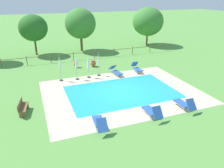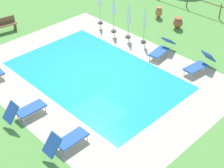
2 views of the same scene
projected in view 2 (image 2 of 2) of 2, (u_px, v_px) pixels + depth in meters
name	position (u px, v px, depth m)	size (l,w,h in m)	color
ground_plane	(96.00, 75.00, 17.21)	(160.00, 160.00, 0.00)	#599342
pool_deck_paving	(96.00, 75.00, 17.21)	(12.49, 9.38, 0.01)	beige
swimming_pool_water	(96.00, 75.00, 17.21)	(8.74, 5.62, 0.01)	#23A8C1
pool_coping_rim	(96.00, 75.00, 17.20)	(9.22, 6.10, 0.01)	beige
sun_lounger_north_near_steps	(25.00, 110.00, 14.36)	(0.62, 1.86, 0.99)	#2856A8
sun_lounger_north_mid	(66.00, 141.00, 12.89)	(0.62, 1.87, 0.98)	#2856A8
sun_lounger_north_far	(199.00, 64.00, 17.33)	(0.82, 1.96, 0.95)	#2856A8
sun_lounger_south_near_corner	(162.00, 49.00, 18.64)	(0.87, 2.05, 0.85)	#2856A8
patio_umbrella_closed_row_west	(100.00, 0.00, 21.21)	(0.32, 0.32, 2.45)	#383838
patio_umbrella_closed_row_mid_west	(129.00, 14.00, 19.66)	(0.32, 0.32, 2.34)	#383838
patio_umbrella_closed_row_centre	(114.00, 7.00, 20.21)	(0.32, 0.32, 2.40)	#383838
patio_umbrella_closed_row_mid_east	(145.00, 20.00, 19.20)	(0.32, 0.32, 2.33)	#383838
wooden_bench_lawn_side	(4.00, 25.00, 20.92)	(0.70, 1.55, 0.87)	brown
terracotta_urn_near_fence	(159.00, 12.00, 22.60)	(0.47, 0.47, 0.75)	#C67547
terracotta_urn_by_tree	(178.00, 23.00, 21.31)	(0.61, 0.61, 0.72)	#A85B38
perimeter_fence	(221.00, 9.00, 22.32)	(21.16, 0.08, 1.05)	brown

